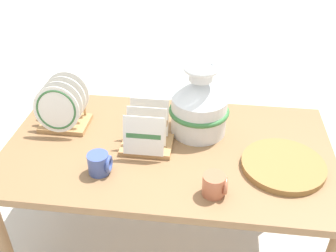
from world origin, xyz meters
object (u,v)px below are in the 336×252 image
at_px(mug_terracotta_glaze, 215,185).
at_px(dish_rack_round_plates, 62,110).
at_px(dish_rack_square_plates, 147,137).
at_px(mug_cobalt_glaze, 100,164).
at_px(wicker_charger_stack, 283,165).
at_px(ceramic_vase, 199,105).

bearing_deg(mug_terracotta_glaze, dish_rack_round_plates, 152.87).
xyz_separation_m(dish_rack_square_plates, mug_cobalt_glaze, (-0.16, -0.19, -0.01)).
relative_size(dish_rack_round_plates, mug_terracotta_glaze, 2.51).
xyz_separation_m(wicker_charger_stack, mug_cobalt_glaze, (-0.74, -0.12, 0.03)).
bearing_deg(dish_rack_square_plates, mug_cobalt_glaze, -129.80).
height_order(dish_rack_square_plates, mug_terracotta_glaze, dish_rack_square_plates).
bearing_deg(mug_cobalt_glaze, wicker_charger_stack, 9.20).
distance_m(dish_rack_round_plates, mug_cobalt_glaze, 0.40).
xyz_separation_m(dish_rack_round_plates, dish_rack_square_plates, (0.41, -0.11, -0.04)).
xyz_separation_m(dish_rack_square_plates, wicker_charger_stack, (0.58, -0.07, -0.04)).
bearing_deg(dish_rack_square_plates, mug_terracotta_glaze, -40.42).
relative_size(dish_rack_square_plates, mug_terracotta_glaze, 2.34).
distance_m(ceramic_vase, dish_rack_square_plates, 0.28).
bearing_deg(dish_rack_round_plates, dish_rack_square_plates, -14.82).
distance_m(ceramic_vase, dish_rack_round_plates, 0.63).
bearing_deg(mug_terracotta_glaze, ceramic_vase, 102.05).
height_order(ceramic_vase, dish_rack_round_plates, ceramic_vase).
height_order(wicker_charger_stack, mug_cobalt_glaze, mug_cobalt_glaze).
height_order(dish_rack_round_plates, wicker_charger_stack, dish_rack_round_plates).
relative_size(dish_rack_round_plates, wicker_charger_stack, 0.69).
height_order(ceramic_vase, mug_terracotta_glaze, ceramic_vase).
xyz_separation_m(wicker_charger_stack, mug_terracotta_glaze, (-0.28, -0.19, 0.03)).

